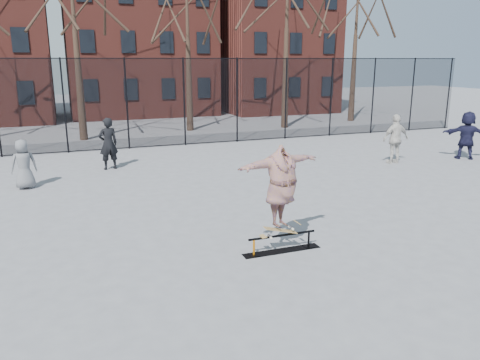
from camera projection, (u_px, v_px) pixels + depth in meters
name	position (u px, v px, depth m)	size (l,w,h in m)	color
ground	(284.00, 251.00, 9.84)	(100.00, 100.00, 0.00)	slate
skate_rail	(282.00, 245.00, 9.80)	(1.72, 0.26, 0.38)	black
skateboard	(280.00, 232.00, 9.72)	(0.79, 0.19, 0.09)	olive
skater	(281.00, 191.00, 9.49)	(2.09, 0.57, 1.70)	#683E9B
bystander_grey	(24.00, 164.00, 14.43)	(0.76, 0.49, 1.55)	slate
bystander_black	(108.00, 144.00, 16.96)	(0.69, 0.45, 1.89)	black
bystander_white	(395.00, 139.00, 17.95)	(1.11, 0.46, 1.89)	beige
bystander_navy	(467.00, 135.00, 18.74)	(1.79, 0.57, 1.93)	#1B1B36
fence	(158.00, 102.00, 21.08)	(34.03, 0.07, 4.00)	black
rowhouses	(129.00, 27.00, 32.10)	(29.00, 7.00, 13.00)	maroon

